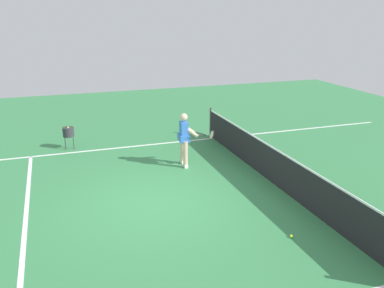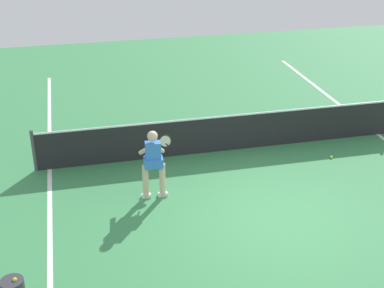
# 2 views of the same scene
# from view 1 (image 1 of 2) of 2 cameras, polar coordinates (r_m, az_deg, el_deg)

# --- Properties ---
(ground_plane) EXTENTS (28.47, 28.47, 0.00)m
(ground_plane) POSITION_cam_1_polar(r_m,az_deg,el_deg) (9.95, -4.94, -7.87)
(ground_plane) COLOR #38844C
(service_line_marking) EXTENTS (8.59, 0.10, 0.01)m
(service_line_marking) POSITION_cam_1_polar(r_m,az_deg,el_deg) (9.77, -21.80, -9.69)
(service_line_marking) COLOR white
(service_line_marking) RESTS_ON ground
(sideline_left_marking) EXTENTS (0.10, 19.90, 0.01)m
(sideline_left_marking) POSITION_cam_1_polar(r_m,az_deg,el_deg) (13.87, -9.26, -0.44)
(sideline_left_marking) COLOR white
(sideline_left_marking) RESTS_ON ground
(court_net) EXTENTS (9.27, 0.08, 1.04)m
(court_net) POSITION_cam_1_polar(r_m,az_deg,el_deg) (10.87, 11.39, -3.10)
(court_net) COLOR #4C4C51
(court_net) RESTS_ON ground
(tennis_player) EXTENTS (0.81, 0.92, 1.55)m
(tennis_player) POSITION_cam_1_polar(r_m,az_deg,el_deg) (11.87, -0.97, 0.91)
(tennis_player) COLOR beige
(tennis_player) RESTS_ON ground
(tennis_ball_near) EXTENTS (0.07, 0.07, 0.07)m
(tennis_ball_near) POSITION_cam_1_polar(r_m,az_deg,el_deg) (8.69, 13.40, -12.15)
(tennis_ball_near) COLOR #D1E533
(tennis_ball_near) RESTS_ON ground
(ball_hopper) EXTENTS (0.36, 0.36, 0.74)m
(ball_hopper) POSITION_cam_1_polar(r_m,az_deg,el_deg) (14.04, -16.54, 1.57)
(ball_hopper) COLOR #333338
(ball_hopper) RESTS_ON ground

